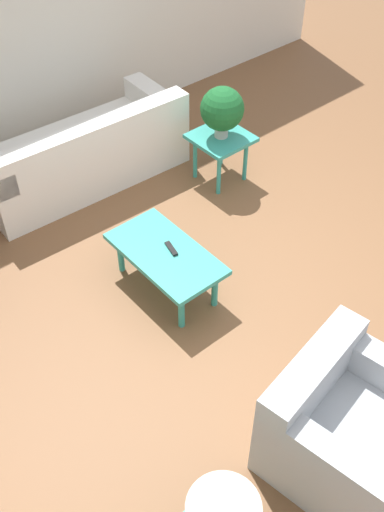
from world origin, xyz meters
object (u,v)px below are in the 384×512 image
Objects in this scene: armchair at (350,431)px; potted_plant at (222,109)px; side_table_plant at (221,143)px; sofa at (82,154)px; coffee_table at (166,257)px.

potted_plant is (2.66, -1.37, 0.45)m from armchair.
armchair is 2.99m from side_table_plant.
sofa is 1.94× the size of armchair.
side_table_plant reaches higher than coffee_table.
potted_plant reaches higher than armchair.
coffee_table is at bearing 82.40° from sofa.
armchair is 3.02m from potted_plant.
sofa is at bearing 50.82° from side_table_plant.
coffee_table is at bearing 78.06° from armchair.
armchair reaches higher than side_table_plant.
coffee_table is 1.58m from potted_plant.
potted_plant reaches higher than sofa.
coffee_table is 1.97× the size of potted_plant.
coffee_table is (1.86, -0.07, 0.03)m from armchair.
side_table_plant is at bearing 143.17° from sofa.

